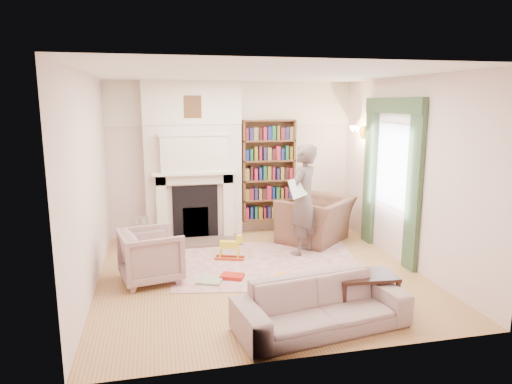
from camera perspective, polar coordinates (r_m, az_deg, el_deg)
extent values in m
plane|color=olive|center=(6.69, 0.47, -10.12)|extent=(4.50, 4.50, 0.00)
plane|color=white|center=(6.25, 0.51, 14.57)|extent=(4.50, 4.50, 0.00)
plane|color=beige|center=(8.50, -2.91, 4.20)|extent=(4.50, 0.00, 4.50)
plane|color=beige|center=(4.20, 7.37, -3.11)|extent=(4.50, 0.00, 4.50)
plane|color=beige|center=(6.22, -20.15, 0.96)|extent=(0.00, 4.50, 4.50)
plane|color=beige|center=(7.16, 18.34, 2.34)|extent=(0.00, 4.50, 4.50)
cube|color=beige|center=(8.24, -7.87, 3.89)|extent=(1.70, 0.35, 2.80)
cube|color=silver|center=(7.98, -7.66, 2.36)|extent=(1.47, 0.24, 0.05)
cube|color=black|center=(8.21, -7.59, -2.52)|extent=(0.80, 0.06, 0.96)
cube|color=silver|center=(7.96, -7.74, 4.76)|extent=(1.15, 0.18, 0.62)
cube|color=brown|center=(8.54, 1.56, 2.72)|extent=(1.00, 0.24, 1.85)
cube|color=silver|center=(7.49, 16.71, 3.18)|extent=(0.02, 0.90, 1.30)
cube|color=#2C422A|center=(6.91, 19.14, 0.30)|extent=(0.07, 0.32, 2.40)
cube|color=#2C422A|center=(8.12, 14.02, 2.13)|extent=(0.07, 0.32, 2.40)
cube|color=#2C422A|center=(7.40, 16.81, 10.32)|extent=(0.09, 1.70, 0.24)
cube|color=beige|center=(7.04, 1.61, -8.96)|extent=(3.04, 2.53, 0.01)
imported|color=#4F342A|center=(8.13, 7.48, -3.45)|extent=(1.59, 1.58, 0.78)
imported|color=#B09E91|center=(6.47, -12.99, -7.75)|extent=(0.95, 0.93, 0.72)
imported|color=#BDAC9B|center=(5.13, 8.17, -13.81)|extent=(1.97, 1.02, 0.55)
imported|color=#544743|center=(7.32, 5.85, -0.98)|extent=(0.77, 0.76, 1.79)
cube|color=silver|center=(7.04, 5.24, 0.52)|extent=(0.39, 0.38, 0.29)
cylinder|color=#B2B7BB|center=(7.91, -14.14, -4.99)|extent=(0.29, 0.29, 0.55)
cube|color=#F2CC55|center=(6.42, -5.75, -10.88)|extent=(0.43, 0.43, 0.03)
cube|color=#AD1D13|center=(6.49, -2.98, -10.49)|extent=(0.37, 0.32, 0.05)
cube|color=red|center=(6.51, 5.35, -10.62)|extent=(0.30, 0.28, 0.02)
cube|color=red|center=(6.10, 3.69, -12.10)|extent=(0.30, 0.30, 0.02)
cube|color=red|center=(6.56, 3.21, -10.40)|extent=(0.30, 0.28, 0.02)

